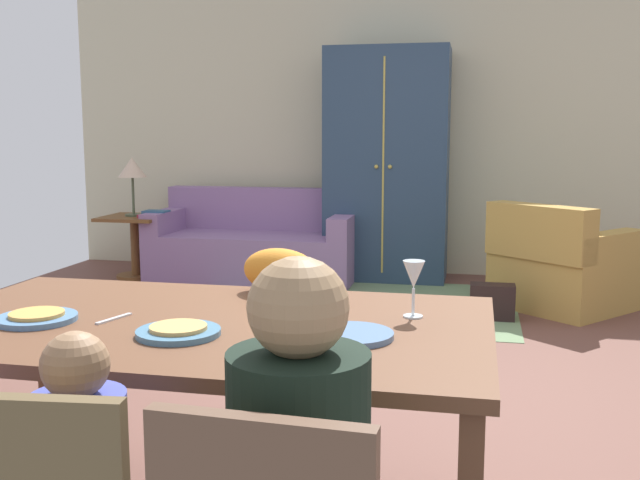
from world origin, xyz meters
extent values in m
cube|color=brown|center=(0.00, 0.45, -0.01)|extent=(6.82, 6.11, 0.02)
cube|color=beige|center=(0.00, 3.56, 1.35)|extent=(6.82, 0.10, 2.70)
cube|color=brown|center=(-0.22, -1.42, 0.74)|extent=(1.83, 1.06, 0.04)
cube|color=brown|center=(-1.08, -0.95, 0.36)|extent=(0.06, 0.06, 0.72)
cube|color=brown|center=(0.63, -0.95, 0.36)|extent=(0.06, 0.06, 0.72)
cylinder|color=#507CA8|center=(-0.73, -1.54, 0.77)|extent=(0.25, 0.25, 0.02)
cylinder|color=gold|center=(-0.73, -1.54, 0.78)|extent=(0.17, 0.17, 0.01)
cylinder|color=teal|center=(-0.22, -1.60, 0.77)|extent=(0.25, 0.25, 0.02)
cylinder|color=tan|center=(-0.22, -1.60, 0.78)|extent=(0.17, 0.17, 0.01)
cylinder|color=#5576A1|center=(0.28, -1.52, 0.77)|extent=(0.25, 0.25, 0.02)
cylinder|color=silver|center=(0.44, -1.24, 0.76)|extent=(0.06, 0.06, 0.01)
cylinder|color=silver|center=(0.44, -1.24, 0.81)|extent=(0.01, 0.01, 0.09)
cone|color=silver|center=(0.44, -1.24, 0.90)|extent=(0.07, 0.07, 0.09)
cube|color=silver|center=(-0.50, -1.47, 0.76)|extent=(0.06, 0.15, 0.01)
cube|color=silver|center=(-0.06, -1.32, 0.76)|extent=(0.02, 0.17, 0.01)
cylinder|color=#434CAB|center=(-0.22, -2.17, 0.62)|extent=(0.22, 0.22, 0.33)
sphere|color=#9A7351|center=(-0.22, -2.17, 0.85)|extent=(0.15, 0.15, 0.15)
cylinder|color=black|center=(0.28, -2.17, 0.68)|extent=(0.30, 0.30, 0.46)
sphere|color=#A07C55|center=(0.28, -2.17, 1.00)|extent=(0.21, 0.21, 0.21)
ellipsoid|color=orange|center=(-0.07, -0.99, 0.84)|extent=(0.36, 0.26, 0.17)
cube|color=#6D885E|center=(-0.34, 2.10, 0.00)|extent=(2.60, 1.80, 0.01)
cube|color=gray|center=(-1.38, 2.90, 0.21)|extent=(1.89, 0.84, 0.42)
cube|color=gray|center=(-1.38, 3.24, 0.62)|extent=(1.89, 0.20, 0.40)
cube|color=gray|center=(-2.23, 2.90, 0.52)|extent=(0.18, 0.84, 0.20)
cube|color=gray|center=(-0.52, 2.90, 0.52)|extent=(0.18, 0.84, 0.20)
cube|color=#B1873F|center=(1.31, 2.30, 0.21)|extent=(1.19, 1.19, 0.42)
cube|color=#B1873F|center=(1.09, 2.05, 0.62)|extent=(0.78, 0.70, 0.40)
cube|color=#B1873F|center=(1.57, 2.09, 0.52)|extent=(0.68, 0.76, 0.20)
cube|color=#B1873F|center=(1.06, 2.52, 0.52)|extent=(0.68, 0.76, 0.20)
cube|color=navy|center=(-0.18, 3.17, 1.05)|extent=(1.10, 0.56, 2.10)
cube|color=gold|center=(-0.18, 2.88, 1.05)|extent=(0.02, 0.01, 1.89)
sphere|color=gold|center=(-0.24, 2.88, 1.05)|extent=(0.04, 0.04, 0.04)
sphere|color=gold|center=(-0.12, 2.88, 1.05)|extent=(0.04, 0.04, 0.04)
cube|color=brown|center=(-2.48, 2.70, 0.56)|extent=(0.56, 0.56, 0.03)
cylinder|color=brown|center=(-2.48, 2.70, 0.27)|extent=(0.08, 0.08, 0.55)
cylinder|color=brown|center=(-2.48, 2.70, 0.01)|extent=(0.36, 0.36, 0.03)
cylinder|color=#444E35|center=(-2.48, 2.70, 0.59)|extent=(0.16, 0.16, 0.02)
cylinder|color=#444E35|center=(-2.48, 2.70, 0.77)|extent=(0.02, 0.02, 0.34)
cone|color=beige|center=(-2.48, 2.70, 1.03)|extent=(0.26, 0.26, 0.18)
cube|color=#9D2939|center=(-2.27, 2.65, 0.59)|extent=(0.22, 0.16, 0.03)
cube|color=#2E5679|center=(-2.26, 2.71, 0.62)|extent=(0.22, 0.16, 0.03)
cube|color=black|center=(0.76, 1.80, 0.13)|extent=(0.32, 0.16, 0.26)
camera|label=1|loc=(0.63, -3.58, 1.36)|focal=41.46mm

